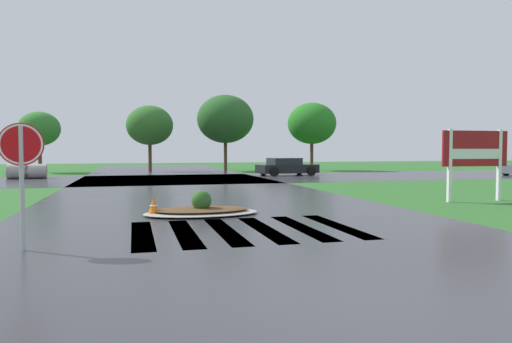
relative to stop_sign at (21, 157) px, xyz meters
name	(u,v)px	position (x,y,z in m)	size (l,w,h in m)	color
ground_plane	(363,319)	(4.33, -4.49, -1.74)	(120.00, 120.00, 0.10)	#2D6628
asphalt_roadway	(212,207)	(4.33, 5.51, -1.68)	(11.28, 80.00, 0.01)	#35353A
asphalt_cross_road	(174,179)	(4.33, 19.81, -1.68)	(90.00, 10.15, 0.01)	#35353A
crosswalk_stripes	(245,230)	(4.33, 1.06, -1.68)	(4.95, 3.59, 0.01)	white
stop_sign	(21,157)	(0.00, 0.00, 0.00)	(0.76, 0.14, 2.29)	#B2B5BA
estate_billboard	(475,152)	(13.48, 4.69, 0.02)	(2.60, 0.16, 2.52)	white
median_island	(202,210)	(3.74, 3.77, -1.55)	(3.19, 1.76, 0.68)	#9E9B93
car_silver_hatch	(287,167)	(12.42, 22.14, -1.10)	(4.43, 2.52, 1.23)	black
drainage_pipe_stack	(27,171)	(-4.49, 22.62, -1.23)	(2.31, 1.10, 0.92)	#9E9B93
traffic_cone	(154,207)	(2.44, 3.77, -1.43)	(0.36, 0.36, 0.54)	orange
background_treeline	(115,124)	(0.52, 30.03, 2.22)	(41.38, 6.34, 6.41)	#4C3823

